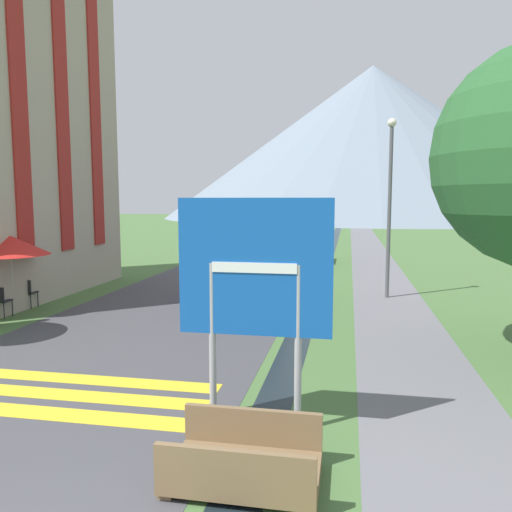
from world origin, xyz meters
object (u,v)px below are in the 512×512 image
Objects in this scene: cafe_chair_middle at (0,299)px; footbridge at (244,463)px; road_sign at (254,283)px; cafe_chair_far_left at (27,291)px; streetlamp at (390,194)px; parked_car_far at (300,245)px; parked_car_near at (254,277)px; cafe_umbrella_middle_red at (10,245)px.

footbridge is at bearing -31.88° from cafe_chair_middle.
cafe_chair_far_left is at bearing 141.45° from road_sign.
parked_car_far is at bearing 113.26° from streetlamp.
parked_car_near and parked_car_far have the same top height.
parked_car_near is 7.00m from cafe_chair_middle.
cafe_umbrella_middle_red is at bearing -162.03° from parked_car_near.
streetlamp reaches higher than cafe_chair_far_left.
parked_car_near is at bearing -91.51° from parked_car_far.
cafe_chair_far_left is (-8.02, 6.39, -1.55)m from road_sign.
streetlamp is (3.98, 2.27, 2.45)m from parked_car_near.
streetlamp is at bearing 22.71° from cafe_umbrella_middle_red.
road_sign is 3.78× the size of cafe_chair_middle.
footbridge is at bearing -40.95° from cafe_umbrella_middle_red.
parked_car_near is at bearing -150.27° from streetlamp.
cafe_chair_middle is (-8.11, 6.53, 0.29)m from footbridge.
cafe_umbrella_middle_red is 0.38× the size of streetlamp.
road_sign is 10.38m from streetlamp.
cafe_chair_far_left is (-8.16, 7.75, 0.29)m from footbridge.
parked_car_near is 6.70m from cafe_chair_far_left.
parked_car_near is at bearing 99.99° from footbridge.
footbridge is 10.80m from cafe_umbrella_middle_red.
footbridge is at bearing -84.27° from road_sign.
parked_car_far is at bearing 88.49° from parked_car_near.
parked_car_near is 4.53× the size of cafe_chair_middle.
road_sign is 18.65m from parked_car_far.
parked_car_far is at bearing 70.11° from cafe_chair_middle.
cafe_chair_middle is at bearing -155.28° from streetlamp.
streetlamp is (3.69, -8.59, 2.44)m from parked_car_far.
road_sign reaches higher than parked_car_near.
cafe_chair_far_left is at bearing -119.31° from parked_car_far.
parked_car_far is at bearing 93.77° from footbridge.
road_sign reaches higher than cafe_umbrella_middle_red.
parked_car_near is at bearing -15.39° from cafe_chair_far_left.
parked_car_near is at bearing 28.41° from cafe_chair_middle.
cafe_umbrella_middle_red reaches higher than cafe_chair_far_left.
road_sign is 9.62m from cafe_chair_middle.
streetlamp reaches higher than cafe_umbrella_middle_red.
cafe_umbrella_middle_red is (-8.05, 6.99, 1.70)m from footbridge.
cafe_chair_middle is at bearing 147.05° from road_sign.
streetlamp is at bearing -7.98° from cafe_chair_far_left.
road_sign is 0.56× the size of streetlamp.
footbridge is at bearing -86.23° from parked_car_far.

